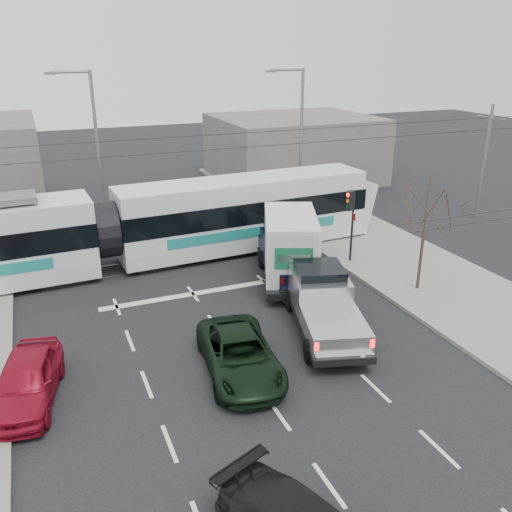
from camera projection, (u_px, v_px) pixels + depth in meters
name	position (u px, v px, depth m)	size (l,w,h in m)	color
ground	(287.00, 353.00, 19.22)	(120.00, 120.00, 0.00)	black
sidewalk_right	(483.00, 307.00, 22.39)	(6.00, 60.00, 0.15)	gray
rails	(203.00, 258.00, 27.82)	(60.00, 1.60, 0.03)	#33302D
building_right	(294.00, 148.00, 43.24)	(12.00, 10.00, 5.00)	slate
bare_tree	(427.00, 209.00, 22.70)	(2.40, 2.40, 5.00)	#47382B
traffic_signal	(351.00, 211.00, 26.12)	(0.44, 0.44, 3.60)	black
street_lamp_near	(298.00, 137.00, 32.01)	(2.38, 0.25, 9.00)	slate
street_lamp_far	(94.00, 145.00, 29.64)	(2.38, 0.25, 9.00)	slate
catenary	(200.00, 184.00, 26.42)	(60.00, 0.20, 7.00)	black
tram	(104.00, 231.00, 25.52)	(27.88, 4.17, 5.67)	silver
silver_pickup	(323.00, 301.00, 20.57)	(3.74, 6.49, 2.23)	black
box_truck	(289.00, 246.00, 24.78)	(4.53, 6.85, 3.25)	black
navy_pickup	(288.00, 255.00, 25.05)	(3.13, 5.76, 2.30)	black
green_car	(240.00, 355.00, 17.84)	(2.24, 4.87, 1.35)	black
red_car	(26.00, 380.00, 16.38)	(1.73, 4.29, 1.46)	maroon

